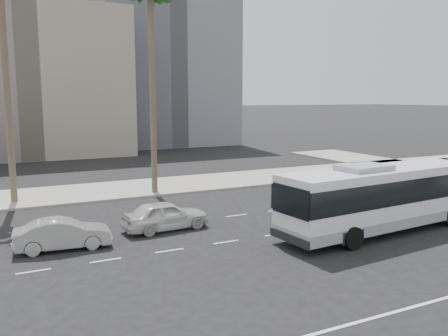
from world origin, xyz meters
TOP-DOWN VIEW (x-y plane):
  - ground at (0.00, 0.00)m, footprint 700.00×700.00m
  - sidewalk_north at (0.00, 15.50)m, footprint 120.00×7.00m
  - midrise_beige_west at (-12.00, 45.00)m, footprint 24.00×18.00m
  - midrise_gray_center at (8.00, 52.00)m, footprint 20.00×20.00m
  - civic_tower at (-2.00, 250.00)m, footprint 42.00×42.00m
  - highrise_right at (45.00, 230.00)m, footprint 26.00×26.00m
  - highrise_far at (70.00, 260.00)m, footprint 22.00×22.00m
  - city_bus at (2.58, -2.00)m, footprint 13.23×3.96m
  - car_a at (-7.93, 3.54)m, footprint 2.23×4.84m
  - car_b at (-13.43, 2.56)m, footprint 1.97×4.60m

SIDE VIEW (x-z plane):
  - ground at x=0.00m, z-range 0.00..0.00m
  - sidewalk_north at x=0.00m, z-range 0.00..0.15m
  - car_b at x=-13.43m, z-range 0.00..1.48m
  - car_a at x=-7.93m, z-range 0.00..1.61m
  - city_bus at x=2.58m, z-range 0.09..3.84m
  - midrise_beige_west at x=-12.00m, z-range 0.00..18.00m
  - midrise_gray_center at x=8.00m, z-range 0.00..26.00m
  - highrise_far at x=70.00m, z-range 0.00..60.00m
  - highrise_right at x=45.00m, z-range 0.00..70.00m
  - civic_tower at x=-2.00m, z-range -25.67..103.33m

